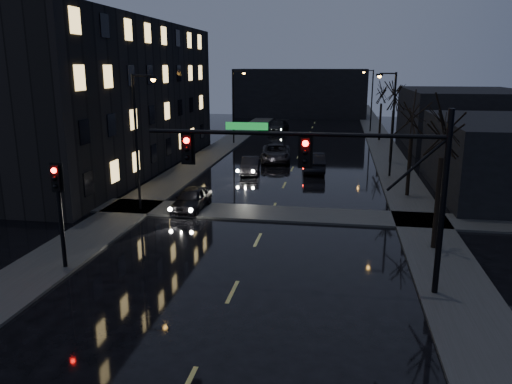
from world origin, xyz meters
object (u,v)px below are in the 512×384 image
at_px(oncoming_car_a, 192,199).
at_px(oncoming_car_c, 276,153).
at_px(lead_car, 313,162).
at_px(oncoming_car_b, 250,165).
at_px(oncoming_car_d, 278,126).

bearing_deg(oncoming_car_a, oncoming_car_c, 81.64).
height_order(oncoming_car_c, lead_car, lead_car).
height_order(oncoming_car_b, oncoming_car_c, oncoming_car_c).
height_order(oncoming_car_c, oncoming_car_d, oncoming_car_c).
height_order(oncoming_car_a, oncoming_car_c, oncoming_car_c).
bearing_deg(oncoming_car_b, oncoming_car_c, 69.82).
relative_size(oncoming_car_a, oncoming_car_d, 0.77).
bearing_deg(oncoming_car_a, oncoming_car_d, 90.78).
relative_size(oncoming_car_a, lead_car, 0.83).
bearing_deg(oncoming_car_a, lead_car, 64.30).
relative_size(oncoming_car_b, oncoming_car_c, 0.72).
xyz_separation_m(oncoming_car_b, oncoming_car_d, (-0.95, 26.16, 0.10)).
bearing_deg(oncoming_car_d, oncoming_car_c, -78.33).
distance_m(oncoming_car_b, oncoming_car_c, 5.79).
xyz_separation_m(oncoming_car_a, lead_car, (6.57, 12.64, 0.11)).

